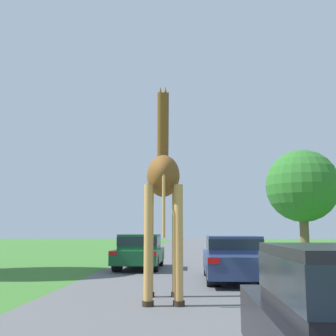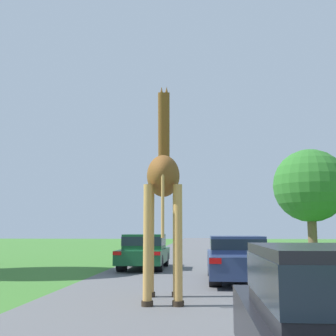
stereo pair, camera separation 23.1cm
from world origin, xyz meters
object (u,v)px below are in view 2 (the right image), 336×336
Objects in this scene: giraffe_near_road at (163,184)px; car_queue_right at (145,250)px; car_queue_left at (236,257)px; tree_right_cluster at (310,186)px.

car_queue_right is (-1.48, 7.66, -1.84)m from giraffe_near_road.
giraffe_near_road reaches higher than car_queue_right.
car_queue_left is 16.09m from tree_right_cluster.
tree_right_cluster is at bearing 67.74° from car_queue_left.
giraffe_near_road is 1.13× the size of car_queue_left.
giraffe_near_road reaches higher than car_queue_left.
car_queue_right reaches higher than car_queue_left.
car_queue_left is (3.38, -3.89, -0.01)m from car_queue_right.
tree_right_cluster is (7.84, 18.27, 1.81)m from giraffe_near_road.
giraffe_near_road is 0.78× the size of tree_right_cluster.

